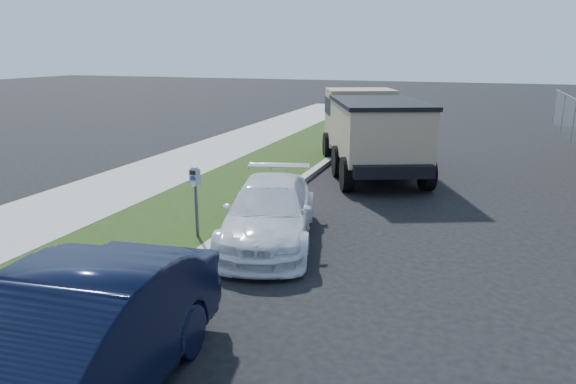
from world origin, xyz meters
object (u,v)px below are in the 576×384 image
(parking_meter, at_px, (195,186))
(dump_truck, at_px, (370,128))
(white_wagon, at_px, (271,211))
(navy_sedan, at_px, (63,357))

(parking_meter, xyz_separation_m, dump_truck, (1.99, 7.64, 0.22))
(white_wagon, distance_m, navy_sedan, 5.73)
(navy_sedan, bearing_deg, white_wagon, 83.40)
(parking_meter, bearing_deg, dump_truck, 81.47)
(dump_truck, bearing_deg, parking_meter, -126.93)
(white_wagon, distance_m, dump_truck, 7.09)
(parking_meter, xyz_separation_m, navy_sedan, (1.37, -5.10, -0.40))
(dump_truck, bearing_deg, navy_sedan, -115.11)
(white_wagon, xyz_separation_m, dump_truck, (0.64, 7.02, 0.77))
(parking_meter, height_order, dump_truck, dump_truck)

